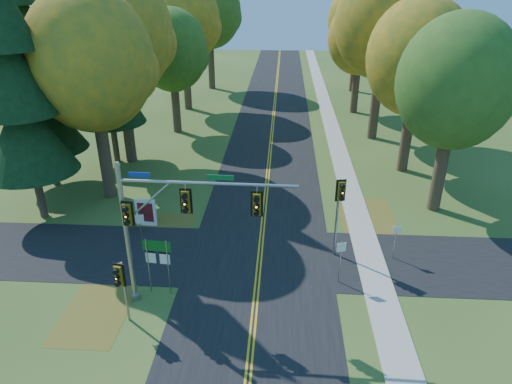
# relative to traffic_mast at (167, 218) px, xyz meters

# --- Properties ---
(ground) EXTENTS (160.00, 160.00, 0.00)m
(ground) POSITION_rel_traffic_mast_xyz_m (3.95, 2.09, -4.66)
(ground) COLOR #314D1B
(ground) RESTS_ON ground
(road_main) EXTENTS (8.00, 160.00, 0.02)m
(road_main) POSITION_rel_traffic_mast_xyz_m (3.95, 2.09, -4.65)
(road_main) COLOR black
(road_main) RESTS_ON ground
(road_cross) EXTENTS (60.00, 6.00, 0.02)m
(road_cross) POSITION_rel_traffic_mast_xyz_m (3.95, 4.09, -4.65)
(road_cross) COLOR black
(road_cross) RESTS_ON ground
(centerline_left) EXTENTS (0.10, 160.00, 0.01)m
(centerline_left) POSITION_rel_traffic_mast_xyz_m (3.85, 2.09, -4.64)
(centerline_left) COLOR gold
(centerline_left) RESTS_ON road_main
(centerline_right) EXTENTS (0.10, 160.00, 0.01)m
(centerline_right) POSITION_rel_traffic_mast_xyz_m (4.05, 2.09, -4.64)
(centerline_right) COLOR gold
(centerline_right) RESTS_ON road_main
(sidewalk_east) EXTENTS (1.60, 160.00, 0.06)m
(sidewalk_east) POSITION_rel_traffic_mast_xyz_m (10.15, 2.09, -4.63)
(sidewalk_east) COLOR #9E998E
(sidewalk_east) RESTS_ON ground
(leaf_patch_w_near) EXTENTS (4.00, 6.00, 0.00)m
(leaf_patch_w_near) POSITION_rel_traffic_mast_xyz_m (-2.55, 6.09, -4.66)
(leaf_patch_w_near) COLOR brown
(leaf_patch_w_near) RESTS_ON ground
(leaf_patch_e) EXTENTS (3.50, 8.00, 0.00)m
(leaf_patch_e) POSITION_rel_traffic_mast_xyz_m (10.75, 8.09, -4.66)
(leaf_patch_e) COLOR brown
(leaf_patch_e) RESTS_ON ground
(leaf_patch_w_far) EXTENTS (3.00, 5.00, 0.00)m
(leaf_patch_w_far) POSITION_rel_traffic_mast_xyz_m (-3.55, -0.91, -4.66)
(leaf_patch_w_far) COLOR brown
(leaf_patch_w_far) RESTS_ON ground
(tree_w_a) EXTENTS (8.00, 8.00, 14.15)m
(tree_w_a) POSITION_rel_traffic_mast_xyz_m (-7.17, 11.47, 4.82)
(tree_w_a) COLOR #38281C
(tree_w_a) RESTS_ON ground
(tree_e_a) EXTENTS (7.20, 7.20, 12.73)m
(tree_e_a) POSITION_rel_traffic_mast_xyz_m (15.52, 10.87, 3.87)
(tree_e_a) COLOR #38281C
(tree_e_a) RESTS_ON ground
(tree_w_b) EXTENTS (8.60, 8.60, 15.38)m
(tree_w_b) POSITION_rel_traffic_mast_xyz_m (-7.77, 18.38, 5.70)
(tree_w_b) COLOR #38281C
(tree_w_b) RESTS_ON ground
(tree_e_b) EXTENTS (7.60, 7.60, 13.33)m
(tree_e_b) POSITION_rel_traffic_mast_xyz_m (14.92, 17.67, 4.24)
(tree_e_b) COLOR #38281C
(tree_e_b) RESTS_ON ground
(tree_w_c) EXTENTS (6.80, 6.80, 11.91)m
(tree_w_c) POSITION_rel_traffic_mast_xyz_m (-5.58, 26.56, 3.28)
(tree_w_c) COLOR #38281C
(tree_w_c) RESTS_ON ground
(tree_e_c) EXTENTS (8.80, 8.80, 15.79)m
(tree_e_c) POSITION_rel_traffic_mast_xyz_m (13.83, 25.78, 6.00)
(tree_e_c) COLOR #38281C
(tree_e_c) RESTS_ON ground
(tree_w_d) EXTENTS (8.20, 8.20, 14.56)m
(tree_w_d) POSITION_rel_traffic_mast_xyz_m (-6.17, 35.28, 5.12)
(tree_w_d) COLOR #38281C
(tree_w_d) RESTS_ON ground
(tree_e_d) EXTENTS (7.00, 7.00, 12.32)m
(tree_e_d) POSITION_rel_traffic_mast_xyz_m (13.22, 34.96, 3.58)
(tree_e_d) COLOR #38281C
(tree_e_d) RESTS_ON ground
(tree_w_e) EXTENTS (8.40, 8.40, 14.97)m
(tree_w_e) POSITION_rel_traffic_mast_xyz_m (-4.97, 46.18, 5.41)
(tree_w_e) COLOR #38281C
(tree_w_e) RESTS_ON ground
(tree_e_e) EXTENTS (7.80, 7.80, 13.74)m
(tree_e_e) POSITION_rel_traffic_mast_xyz_m (14.42, 45.67, 4.53)
(tree_e_e) COLOR #38281C
(tree_e_e) RESTS_ON ground
(pine_a) EXTENTS (5.60, 5.60, 19.48)m
(pine_a) POSITION_rel_traffic_mast_xyz_m (-10.55, 8.09, 4.52)
(pine_a) COLOR #38281C
(pine_a) RESTS_ON ground
(pine_b) EXTENTS (5.60, 5.60, 17.31)m
(pine_b) POSITION_rel_traffic_mast_xyz_m (-12.05, 13.09, 3.50)
(pine_b) COLOR #38281C
(pine_b) RESTS_ON ground
(pine_c) EXTENTS (5.60, 5.60, 20.56)m
(pine_c) POSITION_rel_traffic_mast_xyz_m (-9.05, 18.09, 5.03)
(pine_c) COLOR #38281C
(pine_c) RESTS_ON ground
(traffic_mast) EXTENTS (8.00, 0.72, 7.25)m
(traffic_mast) POSITION_rel_traffic_mast_xyz_m (0.00, 0.00, 0.00)
(traffic_mast) COLOR #92949A
(traffic_mast) RESTS_ON ground
(east_signal_pole) EXTENTS (0.55, 0.64, 4.78)m
(east_signal_pole) POSITION_rel_traffic_mast_xyz_m (8.20, 4.50, -1.03)
(east_signal_pole) COLOR gray
(east_signal_pole) RESTS_ON ground
(ped_signal_pole) EXTENTS (0.51, 0.60, 3.26)m
(ped_signal_pole) POSITION_rel_traffic_mast_xyz_m (-1.85, -1.61, -2.24)
(ped_signal_pole) COLOR gray
(ped_signal_pole) RESTS_ON ground
(route_sign_cluster) EXTENTS (1.43, 0.20, 3.07)m
(route_sign_cluster) POSITION_rel_traffic_mast_xyz_m (-0.84, 0.72, -2.50)
(route_sign_cluster) COLOR gray
(route_sign_cluster) RESTS_ON ground
(info_kiosk) EXTENTS (1.30, 0.29, 1.79)m
(info_kiosk) POSITION_rel_traffic_mast_xyz_m (-3.44, 7.39, -3.77)
(info_kiosk) COLOR silver
(info_kiosk) RESTS_ON ground
(reg_sign_e_north) EXTENTS (0.41, 0.06, 2.16)m
(reg_sign_e_north) POSITION_rel_traffic_mast_xyz_m (11.45, 4.50, -3.19)
(reg_sign_e_north) COLOR gray
(reg_sign_e_north) RESTS_ON ground
(reg_sign_e_south) EXTENTS (0.47, 0.15, 2.47)m
(reg_sign_e_south) POSITION_rel_traffic_mast_xyz_m (8.16, 2.08, -2.97)
(reg_sign_e_south) COLOR gray
(reg_sign_e_south) RESTS_ON ground
(reg_sign_w) EXTENTS (0.46, 0.18, 2.48)m
(reg_sign_w) POSITION_rel_traffic_mast_xyz_m (-2.80, 4.33, -2.97)
(reg_sign_w) COLOR gray
(reg_sign_w) RESTS_ON ground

